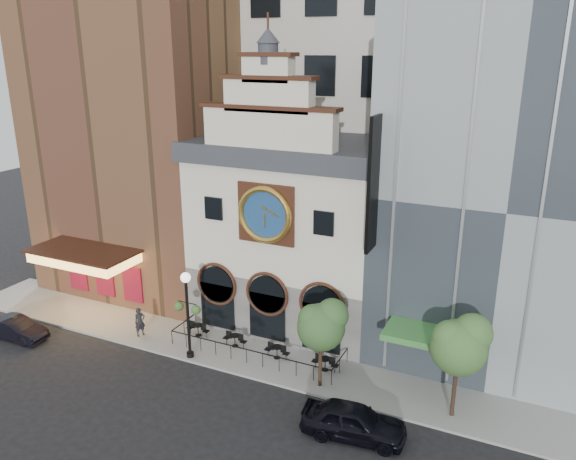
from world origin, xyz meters
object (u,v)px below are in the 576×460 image
(bistro_3, at_px, (325,363))
(bistro_2, at_px, (277,351))
(bistro_1, at_px, (235,339))
(tree_right, at_px, (460,343))
(car_right, at_px, (354,421))
(car_left, at_px, (16,328))
(lamppost, at_px, (187,306))
(pedestrian, at_px, (140,322))
(tree_left, at_px, (322,324))
(bistro_0, at_px, (198,329))

(bistro_3, bearing_deg, bistro_2, 179.49)
(bistro_1, xyz_separation_m, bistro_3, (6.05, -0.18, 0.00))
(bistro_3, bearing_deg, tree_right, -8.58)
(bistro_1, relative_size, car_right, 0.31)
(car_left, distance_m, lamppost, 12.13)
(lamppost, distance_m, tree_right, 15.25)
(pedestrian, xyz_separation_m, tree_left, (12.58, -0.32, 2.80))
(car_right, distance_m, tree_left, 5.25)
(car_left, bearing_deg, bistro_0, -66.56)
(bistro_0, relative_size, tree_right, 0.28)
(lamppost, bearing_deg, bistro_3, 14.18)
(car_right, relative_size, lamppost, 0.93)
(tree_right, bearing_deg, pedestrian, -179.79)
(bistro_0, bearing_deg, bistro_2, -3.19)
(bistro_2, relative_size, lamppost, 0.29)
(tree_right, bearing_deg, bistro_1, 174.51)
(bistro_2, height_order, lamppost, lamppost)
(pedestrian, xyz_separation_m, lamppost, (4.38, -0.84, 2.40))
(bistro_0, height_order, bistro_1, same)
(bistro_3, distance_m, tree_left, 3.63)
(bistro_0, xyz_separation_m, lamppost, (1.01, -2.38, 2.89))
(bistro_2, bearing_deg, tree_left, -24.03)
(bistro_3, xyz_separation_m, lamppost, (-7.86, -2.02, 2.89))
(pedestrian, bearing_deg, car_right, -75.90)
(bistro_1, distance_m, car_right, 10.48)
(bistro_1, height_order, car_right, car_right)
(bistro_0, bearing_deg, car_left, -154.63)
(bistro_1, height_order, lamppost, lamppost)
(lamppost, bearing_deg, pedestrian, 168.82)
(bistro_2, distance_m, tree_right, 11.09)
(bistro_0, xyz_separation_m, bistro_1, (2.83, -0.17, 0.00))
(pedestrian, bearing_deg, bistro_2, -55.89)
(car_right, relative_size, tree_right, 0.91)
(car_left, height_order, lamppost, lamppost)
(bistro_3, height_order, tree_right, tree_right)
(bistro_0, height_order, car_left, car_left)
(pedestrian, height_order, tree_left, tree_left)
(car_right, bearing_deg, bistro_0, 61.10)
(bistro_3, height_order, lamppost, lamppost)
(bistro_1, relative_size, tree_right, 0.28)
(bistro_2, xyz_separation_m, bistro_3, (3.08, -0.03, 0.00))
(bistro_3, distance_m, car_left, 19.91)
(bistro_2, bearing_deg, bistro_0, 176.81)
(bistro_3, xyz_separation_m, pedestrian, (-12.24, -1.18, 0.49))
(bistro_0, xyz_separation_m, bistro_3, (8.88, -0.35, 0.00))
(bistro_1, relative_size, bistro_3, 1.00)
(car_right, distance_m, pedestrian, 15.88)
(tree_right, bearing_deg, bistro_3, 171.42)
(lamppost, bearing_deg, tree_right, 3.19)
(pedestrian, relative_size, tree_left, 0.37)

